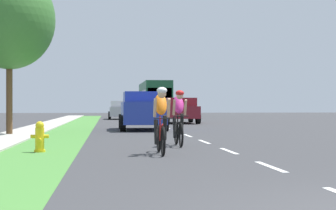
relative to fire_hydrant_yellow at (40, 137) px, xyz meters
name	(u,v)px	position (x,y,z in m)	size (l,w,h in m)	color
ground_plane	(173,130)	(4.71, 11.56, -0.37)	(120.00, 120.00, 0.00)	#38383A
grass_verge	(71,130)	(0.00, 11.56, -0.37)	(1.91, 70.00, 0.01)	#478438
sidewalk_concrete	(31,131)	(-1.81, 11.56, -0.37)	(1.71, 70.00, 0.10)	#B2ADA3
lane_markings_center	(164,127)	(4.71, 15.56, -0.37)	(0.12, 54.30, 0.01)	white
fire_hydrant_yellow	(40,137)	(0.00, 0.00, 0.00)	(0.44, 0.38, 0.76)	yellow
cyclist_lead	(161,120)	(2.92, -0.86, 0.44)	(0.42, 1.72, 1.58)	black
cyclist_trailing	(179,117)	(3.67, 1.67, 0.44)	(0.42, 1.72, 1.58)	black
suv_blue	(142,110)	(3.28, 11.91, 0.58)	(2.15, 4.70, 1.79)	#23389E
pickup_maroon	(180,110)	(6.32, 21.27, 0.46)	(2.22, 5.10, 1.64)	maroon
sedan_silver	(120,110)	(2.69, 31.96, 0.40)	(1.98, 4.30, 1.52)	#A5A8AD
bus_dark_green	(154,97)	(6.39, 41.31, 1.61)	(2.78, 11.60, 3.48)	#194C2D
street_tree_near	(9,20)	(-2.12, 7.83, 4.10)	(3.51, 3.51, 6.41)	brown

